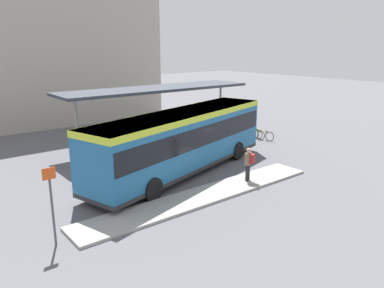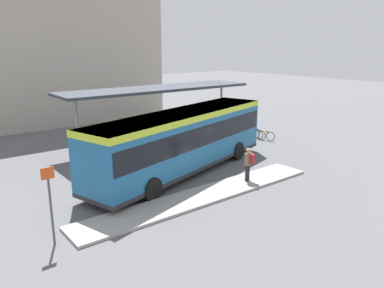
{
  "view_description": "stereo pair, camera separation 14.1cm",
  "coord_description": "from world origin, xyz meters",
  "px_view_note": "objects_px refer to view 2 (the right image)",
  "views": [
    {
      "loc": [
        -11.62,
        -15.3,
        6.67
      ],
      "look_at": [
        0.62,
        0.0,
        1.49
      ],
      "focal_mm": 35.0,
      "sensor_mm": 36.0,
      "label": 1
    },
    {
      "loc": [
        -11.51,
        -15.39,
        6.67
      ],
      "look_at": [
        0.62,
        0.0,
        1.49
      ],
      "focal_mm": 35.0,
      "sensor_mm": 36.0,
      "label": 2
    }
  ],
  "objects_px": {
    "city_bus": "(183,138)",
    "bicycle_yellow": "(265,135)",
    "platform_sign": "(50,203)",
    "bicycle_white": "(251,132)",
    "pedestrian_waiting": "(249,162)",
    "bicycle_green": "(256,134)"
  },
  "relations": [
    {
      "from": "bicycle_green",
      "to": "bicycle_yellow",
      "type": "bearing_deg",
      "value": -172.28
    },
    {
      "from": "bicycle_yellow",
      "to": "platform_sign",
      "type": "distance_m",
      "value": 17.82
    },
    {
      "from": "city_bus",
      "to": "bicycle_white",
      "type": "bearing_deg",
      "value": 4.86
    },
    {
      "from": "bicycle_green",
      "to": "bicycle_white",
      "type": "distance_m",
      "value": 0.7
    },
    {
      "from": "bicycle_green",
      "to": "platform_sign",
      "type": "bearing_deg",
      "value": 104.95
    },
    {
      "from": "bicycle_yellow",
      "to": "bicycle_green",
      "type": "relative_size",
      "value": 0.99
    },
    {
      "from": "pedestrian_waiting",
      "to": "platform_sign",
      "type": "height_order",
      "value": "platform_sign"
    },
    {
      "from": "bicycle_yellow",
      "to": "bicycle_green",
      "type": "distance_m",
      "value": 0.69
    },
    {
      "from": "platform_sign",
      "to": "bicycle_white",
      "type": "bearing_deg",
      "value": 21.46
    },
    {
      "from": "city_bus",
      "to": "pedestrian_waiting",
      "type": "relative_size",
      "value": 7.51
    },
    {
      "from": "pedestrian_waiting",
      "to": "bicycle_white",
      "type": "distance_m",
      "value": 9.95
    },
    {
      "from": "pedestrian_waiting",
      "to": "bicycle_green",
      "type": "distance_m",
      "value": 9.36
    },
    {
      "from": "pedestrian_waiting",
      "to": "platform_sign",
      "type": "distance_m",
      "value": 9.65
    },
    {
      "from": "city_bus",
      "to": "bicycle_yellow",
      "type": "bearing_deg",
      "value": -2.99
    },
    {
      "from": "bicycle_yellow",
      "to": "city_bus",
      "type": "bearing_deg",
      "value": 92.8
    },
    {
      "from": "bicycle_yellow",
      "to": "platform_sign",
      "type": "relative_size",
      "value": 0.58
    },
    {
      "from": "pedestrian_waiting",
      "to": "platform_sign",
      "type": "relative_size",
      "value": 0.6
    },
    {
      "from": "bicycle_white",
      "to": "platform_sign",
      "type": "relative_size",
      "value": 0.63
    },
    {
      "from": "city_bus",
      "to": "bicycle_yellow",
      "type": "height_order",
      "value": "city_bus"
    },
    {
      "from": "bicycle_green",
      "to": "bicycle_white",
      "type": "bearing_deg",
      "value": -20.56
    },
    {
      "from": "bicycle_white",
      "to": "bicycle_green",
      "type": "bearing_deg",
      "value": 166.12
    },
    {
      "from": "bicycle_green",
      "to": "bicycle_white",
      "type": "relative_size",
      "value": 0.94
    }
  ]
}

